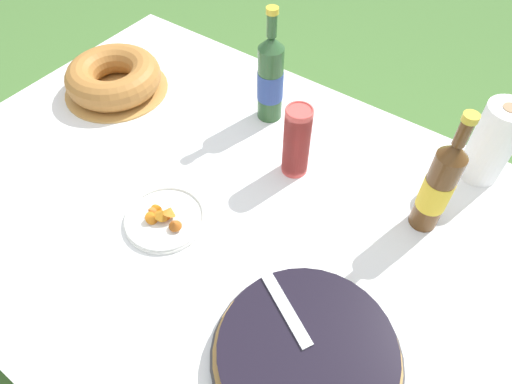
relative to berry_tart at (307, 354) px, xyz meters
name	(u,v)px	position (x,y,z in m)	size (l,w,h in m)	color
ground_plane	(238,322)	(-0.36, 0.22, -0.72)	(16.00, 16.00, 0.00)	#4C7A38
garden_table	(232,223)	(-0.36, 0.22, -0.09)	(1.74, 1.19, 0.68)	#A87A47
tablecloth	(231,213)	(-0.36, 0.22, -0.04)	(1.75, 1.20, 0.10)	white
berry_tart	(307,354)	(0.00, 0.00, 0.00)	(0.39, 0.39, 0.06)	#38383D
serving_knife	(316,360)	(0.03, -0.01, 0.04)	(0.34, 0.20, 0.01)	silver
bundt_cake	(114,78)	(-0.98, 0.39, 0.02)	(0.34, 0.34, 0.10)	tan
cup_stack	(297,142)	(-0.31, 0.44, 0.08)	(0.07, 0.07, 0.21)	#E04C47
cider_bottle_green	(270,79)	(-0.50, 0.59, 0.11)	(0.08, 0.08, 0.36)	#2D562D
cider_bottle_amber	(438,187)	(0.06, 0.47, 0.11)	(0.07, 0.07, 0.35)	brown
snack_plate_near	(165,218)	(-0.48, 0.09, -0.02)	(0.21, 0.21, 0.06)	white
paper_towel_roll	(492,143)	(0.11, 0.72, 0.09)	(0.11, 0.11, 0.23)	white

